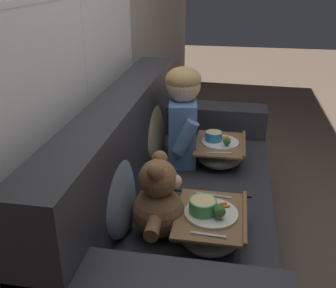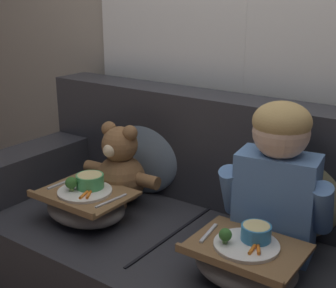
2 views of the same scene
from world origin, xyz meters
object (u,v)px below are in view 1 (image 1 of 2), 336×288
(child_figure, at_px, (183,111))
(lap_tray_teddy, at_px, (210,225))
(teddy_bear, at_px, (159,203))
(lap_tray_child, at_px, (220,152))
(throw_pillow_behind_teddy, at_px, (115,191))
(throw_pillow_behind_child, at_px, (151,127))
(couch, at_px, (173,208))

(child_figure, relative_size, lap_tray_teddy, 1.52)
(teddy_bear, xyz_separation_m, lap_tray_teddy, (-0.00, -0.23, -0.09))
(child_figure, xyz_separation_m, lap_tray_child, (-0.00, -0.24, -0.25))
(throw_pillow_behind_teddy, height_order, lap_tray_teddy, throw_pillow_behind_teddy)
(lap_tray_child, bearing_deg, lap_tray_teddy, 179.98)
(teddy_bear, distance_m, lap_tray_child, 0.81)
(throw_pillow_behind_child, bearing_deg, lap_tray_child, -89.99)
(lap_tray_child, bearing_deg, throw_pillow_behind_teddy, 150.80)
(throw_pillow_behind_teddy, bearing_deg, teddy_bear, -89.93)
(child_figure, bearing_deg, throw_pillow_behind_teddy, 165.66)
(throw_pillow_behind_teddy, relative_size, lap_tray_child, 1.16)
(lap_tray_teddy, bearing_deg, couch, 30.68)
(couch, xyz_separation_m, teddy_bear, (-0.39, 0.00, 0.28))
(couch, xyz_separation_m, lap_tray_child, (0.39, -0.23, 0.19))
(couch, relative_size, teddy_bear, 4.71)
(teddy_bear, bearing_deg, couch, -0.03)
(throw_pillow_behind_teddy, height_order, lap_tray_child, throw_pillow_behind_teddy)
(teddy_bear, bearing_deg, throw_pillow_behind_teddy, 90.07)
(teddy_bear, bearing_deg, child_figure, 0.32)
(throw_pillow_behind_teddy, xyz_separation_m, lap_tray_teddy, (-0.00, -0.43, -0.13))
(child_figure, height_order, teddy_bear, child_figure)
(child_figure, distance_m, lap_tray_child, 0.35)
(throw_pillow_behind_teddy, bearing_deg, child_figure, -14.34)
(couch, bearing_deg, throw_pillow_behind_teddy, 152.38)
(couch, bearing_deg, teddy_bear, 179.97)
(lap_tray_child, bearing_deg, teddy_bear, 163.42)
(teddy_bear, distance_m, lap_tray_teddy, 0.25)
(child_figure, distance_m, lap_tray_teddy, 0.85)
(child_figure, xyz_separation_m, teddy_bear, (-0.77, -0.00, -0.16))
(couch, relative_size, throw_pillow_behind_child, 4.37)
(couch, xyz_separation_m, throw_pillow_behind_teddy, (-0.39, 0.20, 0.32))
(couch, height_order, child_figure, child_figure)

